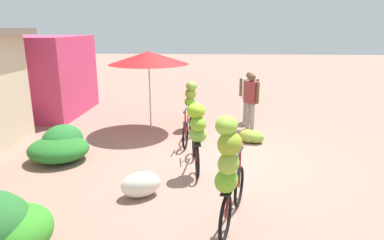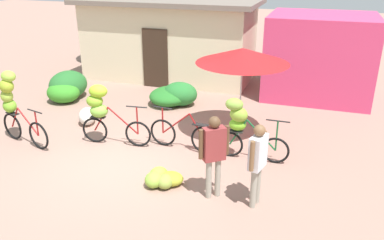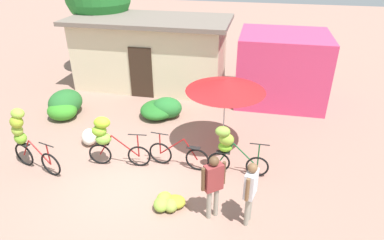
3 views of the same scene
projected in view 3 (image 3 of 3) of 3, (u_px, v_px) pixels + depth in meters
ground_plane at (132, 182)px, 8.59m from camera, size 60.00×60.00×0.00m
building_low at (151, 52)px, 13.79m from camera, size 6.43×3.09×2.84m
shop_pink at (281, 68)px, 12.56m from camera, size 3.20×2.80×2.57m
hedge_bush_front_left at (66, 102)px, 11.82m from camera, size 1.11×1.31×0.87m
hedge_bush_front_right at (62, 111)px, 11.51m from camera, size 1.02×0.88×0.63m
hedge_bush_mid at (158, 110)px, 11.71m from camera, size 1.20×1.32×0.52m
hedge_bush_by_door at (167, 108)px, 11.65m from camera, size 1.05×0.88×0.71m
market_umbrella at (226, 85)px, 9.04m from camera, size 2.20×2.20×2.22m
bicycle_leftmost at (23, 135)px, 8.71m from camera, size 1.63×0.59×1.74m
bicycle_near_pile at (107, 137)px, 8.86m from camera, size 1.72×0.46×1.46m
bicycle_center_loaded at (179, 156)px, 9.01m from camera, size 1.71×0.23×0.97m
bicycle_by_shop at (229, 146)px, 8.57m from camera, size 1.60×0.40×1.38m
banana_pile_on_ground at (168, 202)px, 7.71m from camera, size 0.76×0.67×0.32m
produce_sack at (89, 137)px, 10.16m from camera, size 0.72×0.83×0.44m
person_vendor at (213, 181)px, 7.06m from camera, size 0.47×0.41×1.61m
person_bystander at (251, 188)px, 6.92m from camera, size 0.29×0.57×1.56m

